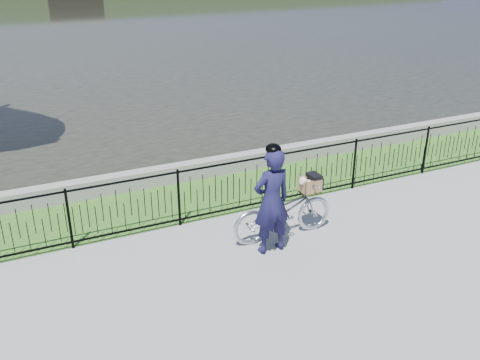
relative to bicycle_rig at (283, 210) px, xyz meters
name	(u,v)px	position (x,y,z in m)	size (l,w,h in m)	color
ground	(265,253)	(-0.58, -0.40, -0.53)	(120.00, 120.00, 0.00)	gray
grass_strip	(209,195)	(-0.58, 2.20, -0.52)	(60.00, 2.00, 0.01)	#386A21
water	(44,23)	(-0.58, 32.60, -0.53)	(120.00, 120.00, 0.00)	#28291F
quay_wall	(193,170)	(-0.58, 3.20, -0.33)	(60.00, 0.30, 0.40)	gray
fence	(228,189)	(-0.58, 1.20, 0.05)	(14.00, 0.06, 1.15)	black
bicycle_rig	(283,210)	(0.00, 0.00, 0.00)	(1.97, 0.69, 1.15)	#B5BBC2
cyclist	(272,201)	(-0.44, -0.35, 0.44)	(0.72, 0.49, 1.97)	#17153B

